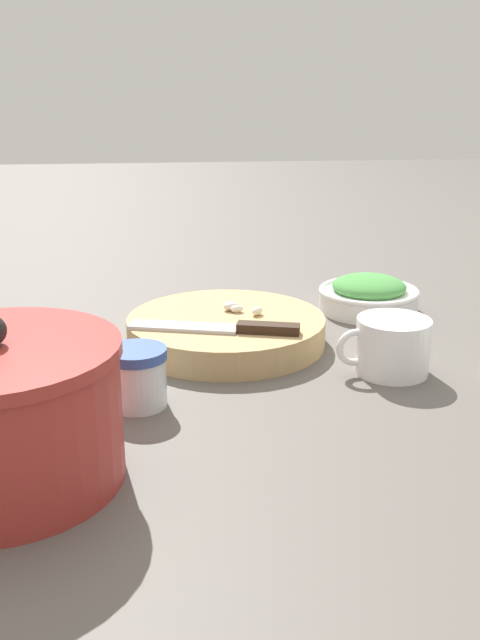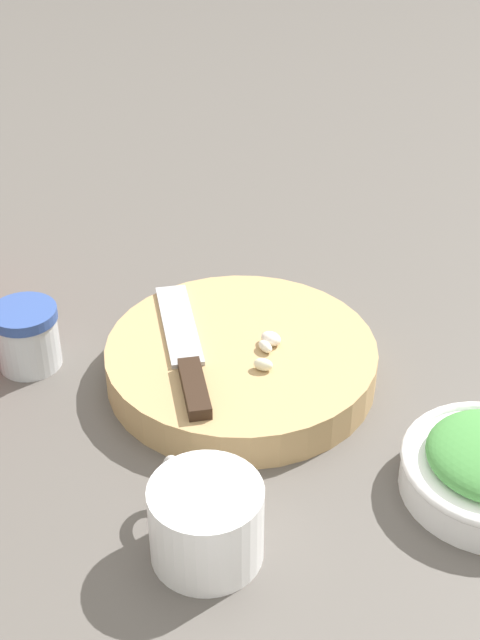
% 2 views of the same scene
% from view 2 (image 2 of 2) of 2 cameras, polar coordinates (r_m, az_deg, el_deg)
% --- Properties ---
extents(ground_plane, '(5.00, 5.00, 0.00)m').
position_cam_2_polar(ground_plane, '(0.87, -0.82, -7.64)').
color(ground_plane, '#56514C').
extents(cutting_board, '(0.28, 0.28, 0.04)m').
position_cam_2_polar(cutting_board, '(0.94, 0.07, -2.70)').
color(cutting_board, tan).
rests_on(cutting_board, ground_plane).
extents(chef_knife, '(0.23, 0.09, 0.01)m').
position_cam_2_polar(chef_knife, '(0.91, -3.47, -2.16)').
color(chef_knife, black).
rests_on(chef_knife, cutting_board).
extents(garlic_cloves, '(0.06, 0.05, 0.01)m').
position_cam_2_polar(garlic_cloves, '(0.91, 1.77, -1.78)').
color(garlic_cloves, '#EBE7C4').
rests_on(garlic_cloves, cutting_board).
extents(spice_jar, '(0.07, 0.07, 0.07)m').
position_cam_2_polar(spice_jar, '(0.97, -13.47, -1.04)').
color(spice_jar, silver).
rests_on(spice_jar, ground_plane).
extents(coffee_mug, '(0.12, 0.10, 0.07)m').
position_cam_2_polar(coffee_mug, '(0.75, -2.23, -12.73)').
color(coffee_mug, white).
rests_on(coffee_mug, ground_plane).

